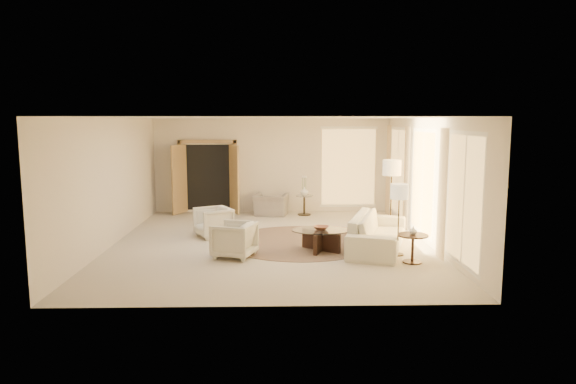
{
  "coord_description": "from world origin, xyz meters",
  "views": [
    {
      "loc": [
        0.12,
        -11.32,
        2.75
      ],
      "look_at": [
        0.4,
        0.4,
        1.1
      ],
      "focal_mm": 32.0,
      "sensor_mm": 36.0,
      "label": 1
    }
  ],
  "objects_px": {
    "side_table": "(304,203)",
    "armchair_right": "(234,238)",
    "armchair_left": "(213,221)",
    "bowl": "(321,228)",
    "side_vase": "(304,191)",
    "floor_lamp_far": "(399,195)",
    "floor_lamp_near": "(392,171)",
    "coffee_table": "(321,238)",
    "end_table": "(413,243)",
    "sofa": "(378,232)",
    "end_vase": "(413,231)",
    "accent_chair": "(271,201)"
  },
  "relations": [
    {
      "from": "armchair_right",
      "to": "end_table",
      "type": "bearing_deg",
      "value": 100.29
    },
    {
      "from": "armchair_left",
      "to": "sofa",
      "type": "bearing_deg",
      "value": 43.13
    },
    {
      "from": "side_table",
      "to": "side_vase",
      "type": "height_order",
      "value": "side_vase"
    },
    {
      "from": "floor_lamp_near",
      "to": "end_vase",
      "type": "bearing_deg",
      "value": -93.02
    },
    {
      "from": "end_table",
      "to": "floor_lamp_near",
      "type": "distance_m",
      "value": 2.79
    },
    {
      "from": "sofa",
      "to": "coffee_table",
      "type": "bearing_deg",
      "value": 114.13
    },
    {
      "from": "coffee_table",
      "to": "floor_lamp_far",
      "type": "relative_size",
      "value": 1.04
    },
    {
      "from": "end_table",
      "to": "side_vase",
      "type": "bearing_deg",
      "value": 109.64
    },
    {
      "from": "coffee_table",
      "to": "floor_lamp_near",
      "type": "bearing_deg",
      "value": 40.92
    },
    {
      "from": "floor_lamp_far",
      "to": "side_vase",
      "type": "bearing_deg",
      "value": 110.21
    },
    {
      "from": "bowl",
      "to": "side_vase",
      "type": "xyz_separation_m",
      "value": [
        -0.13,
        4.15,
        0.2
      ]
    },
    {
      "from": "bowl",
      "to": "armchair_right",
      "type": "bearing_deg",
      "value": -165.72
    },
    {
      "from": "side_table",
      "to": "armchair_right",
      "type": "bearing_deg",
      "value": -109.95
    },
    {
      "from": "accent_chair",
      "to": "floor_lamp_far",
      "type": "bearing_deg",
      "value": 131.16
    },
    {
      "from": "floor_lamp_near",
      "to": "side_vase",
      "type": "relative_size",
      "value": 7.35
    },
    {
      "from": "accent_chair",
      "to": "side_vase",
      "type": "height_order",
      "value": "accent_chair"
    },
    {
      "from": "armchair_right",
      "to": "side_vase",
      "type": "height_order",
      "value": "side_vase"
    },
    {
      "from": "side_vase",
      "to": "sofa",
      "type": "bearing_deg",
      "value": -71.37
    },
    {
      "from": "accent_chair",
      "to": "coffee_table",
      "type": "xyz_separation_m",
      "value": [
        1.1,
        -4.15,
        -0.13
      ]
    },
    {
      "from": "side_table",
      "to": "bowl",
      "type": "distance_m",
      "value": 4.15
    },
    {
      "from": "armchair_left",
      "to": "side_table",
      "type": "relative_size",
      "value": 1.34
    },
    {
      "from": "armchair_left",
      "to": "end_table",
      "type": "height_order",
      "value": "armchair_left"
    },
    {
      "from": "accent_chair",
      "to": "end_vase",
      "type": "xyz_separation_m",
      "value": [
        2.8,
        -5.1,
        0.22
      ]
    },
    {
      "from": "accent_chair",
      "to": "floor_lamp_far",
      "type": "relative_size",
      "value": 0.64
    },
    {
      "from": "sofa",
      "to": "bowl",
      "type": "xyz_separation_m",
      "value": [
        -1.23,
        -0.13,
        0.12
      ]
    },
    {
      "from": "armchair_left",
      "to": "end_vase",
      "type": "height_order",
      "value": "armchair_left"
    },
    {
      "from": "armchair_left",
      "to": "end_table",
      "type": "relative_size",
      "value": 1.32
    },
    {
      "from": "coffee_table",
      "to": "end_vase",
      "type": "relative_size",
      "value": 9.69
    },
    {
      "from": "side_table",
      "to": "bowl",
      "type": "height_order",
      "value": "side_table"
    },
    {
      "from": "armchair_right",
      "to": "end_table",
      "type": "distance_m",
      "value": 3.53
    },
    {
      "from": "armchair_left",
      "to": "armchair_right",
      "type": "bearing_deg",
      "value": -9.0
    },
    {
      "from": "end_table",
      "to": "floor_lamp_far",
      "type": "height_order",
      "value": "floor_lamp_far"
    },
    {
      "from": "armchair_right",
      "to": "side_vase",
      "type": "bearing_deg",
      "value": 178.39
    },
    {
      "from": "bowl",
      "to": "side_vase",
      "type": "relative_size",
      "value": 1.27
    },
    {
      "from": "floor_lamp_near",
      "to": "end_vase",
      "type": "xyz_separation_m",
      "value": [
        -0.13,
        -2.54,
        -0.9
      ]
    },
    {
      "from": "side_vase",
      "to": "end_vase",
      "type": "bearing_deg",
      "value": -70.36
    },
    {
      "from": "side_table",
      "to": "floor_lamp_far",
      "type": "height_order",
      "value": "floor_lamp_far"
    },
    {
      "from": "side_table",
      "to": "end_vase",
      "type": "distance_m",
      "value": 5.42
    },
    {
      "from": "armchair_right",
      "to": "side_vase",
      "type": "xyz_separation_m",
      "value": [
        1.67,
        4.61,
        0.31
      ]
    },
    {
      "from": "armchair_left",
      "to": "floor_lamp_far",
      "type": "bearing_deg",
      "value": 38.02
    },
    {
      "from": "bowl",
      "to": "armchair_left",
      "type": "bearing_deg",
      "value": 150.75
    },
    {
      "from": "floor_lamp_far",
      "to": "floor_lamp_near",
      "type": "bearing_deg",
      "value": 81.75
    },
    {
      "from": "accent_chair",
      "to": "coffee_table",
      "type": "distance_m",
      "value": 4.29
    },
    {
      "from": "sofa",
      "to": "accent_chair",
      "type": "height_order",
      "value": "accent_chair"
    },
    {
      "from": "sofa",
      "to": "end_vase",
      "type": "height_order",
      "value": "sofa"
    },
    {
      "from": "end_table",
      "to": "floor_lamp_far",
      "type": "distance_m",
      "value": 1.05
    },
    {
      "from": "armchair_right",
      "to": "side_vase",
      "type": "distance_m",
      "value": 4.91
    },
    {
      "from": "bowl",
      "to": "side_vase",
      "type": "distance_m",
      "value": 4.16
    },
    {
      "from": "sofa",
      "to": "end_table",
      "type": "bearing_deg",
      "value": -138.65
    },
    {
      "from": "armchair_right",
      "to": "floor_lamp_far",
      "type": "distance_m",
      "value": 3.45
    }
  ]
}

